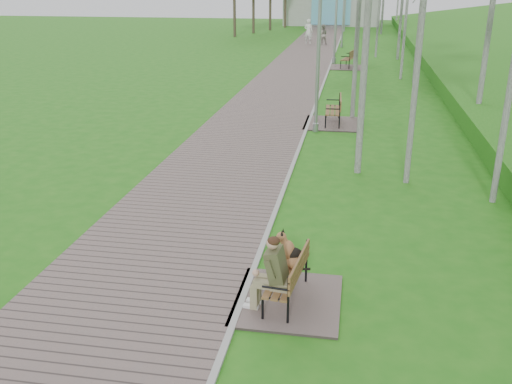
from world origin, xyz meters
TOP-DOWN VIEW (x-y plane):
  - ground at (0.00, 0.00)m, footprint 120.00×120.00m
  - walkway at (-1.75, 21.50)m, footprint 3.50×67.00m
  - kerb at (0.00, 21.50)m, footprint 0.10×67.00m
  - building_north at (-1.50, 50.97)m, footprint 10.00×5.20m
  - bench_main at (0.61, -5.84)m, footprint 1.60×1.78m
  - bench_second at (0.80, 5.84)m, footprint 1.93×2.14m
  - bench_third at (0.99, 19.26)m, footprint 1.98×2.20m
  - lamp_post_near at (0.31, 4.71)m, footprint 0.19×0.19m
  - lamp_post_second at (0.16, 20.85)m, footprint 0.23×0.23m
  - lamp_post_third at (0.32, 29.36)m, footprint 0.19×0.19m
  - lamp_post_far at (0.07, 43.01)m, footprint 0.20×0.20m
  - pedestrian_near at (-2.27, 31.11)m, footprint 0.78×0.63m
  - pedestrian_far at (-1.16, 30.86)m, footprint 0.83×0.71m

SIDE VIEW (x-z plane):
  - ground at x=0.00m, z-range 0.00..0.00m
  - walkway at x=-1.75m, z-range 0.00..0.04m
  - kerb at x=0.00m, z-range 0.00..0.05m
  - bench_second at x=0.80m, z-range -0.37..0.81m
  - bench_third at x=0.99m, z-range -0.38..0.84m
  - bench_main at x=0.61m, z-range -0.31..1.09m
  - pedestrian_far at x=-1.16m, z-range 0.00..1.49m
  - pedestrian_near at x=-2.27m, z-range 0.00..1.86m
  - building_north at x=-1.50m, z-range -0.01..3.99m
  - lamp_post_near at x=0.31m, z-range -0.16..4.68m
  - lamp_post_third at x=0.32m, z-range -0.16..4.71m
  - lamp_post_far at x=0.07m, z-range -0.17..5.05m
  - lamp_post_second at x=0.16m, z-range -0.19..5.73m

